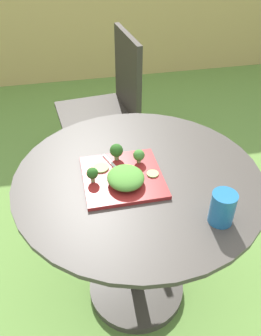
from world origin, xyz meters
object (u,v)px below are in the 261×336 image
object	(u,v)px
drinking_glass	(222,209)
fork	(116,168)
patio_chair	(110,99)
salad_plate	(123,177)

from	to	relation	value
drinking_glass	fork	xyz separation A→B (m)	(-0.27, 0.30, -0.03)
patio_chair	salad_plate	world-z (taller)	patio_chair
drinking_glass	salad_plate	bearing A→B (deg)	134.70
fork	drinking_glass	bearing A→B (deg)	-47.90
salad_plate	fork	size ratio (longest dim) A/B	1.81
patio_chair	drinking_glass	bearing A→B (deg)	-82.89
fork	salad_plate	bearing A→B (deg)	-69.42
salad_plate	fork	world-z (taller)	fork
patio_chair	fork	size ratio (longest dim) A/B	5.97
salad_plate	drinking_glass	xyz separation A→B (m)	(0.25, -0.26, 0.04)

